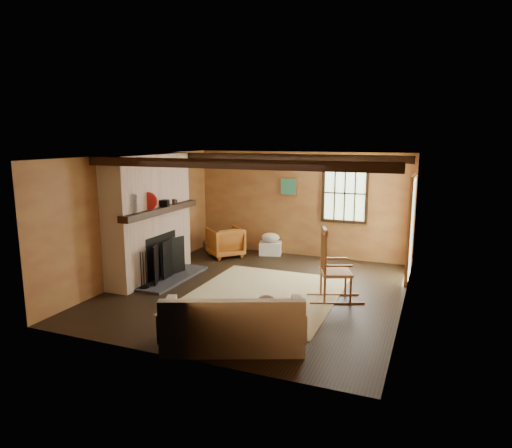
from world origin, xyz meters
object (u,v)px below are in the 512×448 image
at_px(fireplace, 150,222).
at_px(laundry_basket, 270,248).
at_px(rocking_chair, 333,270).
at_px(armchair, 225,242).
at_px(sofa, 234,327).

xyz_separation_m(fireplace, laundry_basket, (1.56, 2.51, -0.95)).
relative_size(rocking_chair, armchair, 1.68).
xyz_separation_m(fireplace, sofa, (2.77, -2.20, -0.84)).
distance_m(fireplace, sofa, 3.64).
bearing_deg(sofa, armchair, 94.53).
distance_m(fireplace, rocking_chair, 3.64).
xyz_separation_m(fireplace, rocking_chair, (3.59, 0.04, -0.57)).
bearing_deg(armchair, sofa, 68.98).
xyz_separation_m(laundry_basket, armchair, (-0.92, -0.53, 0.19)).
distance_m(fireplace, armchair, 2.22).
xyz_separation_m(rocking_chair, laundry_basket, (-2.03, 2.47, -0.38)).
xyz_separation_m(rocking_chair, armchair, (-2.94, 1.94, -0.19)).
xyz_separation_m(fireplace, armchair, (0.65, 1.98, -0.76)).
bearing_deg(rocking_chair, sofa, 137.83).
distance_m(rocking_chair, armchair, 3.53).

